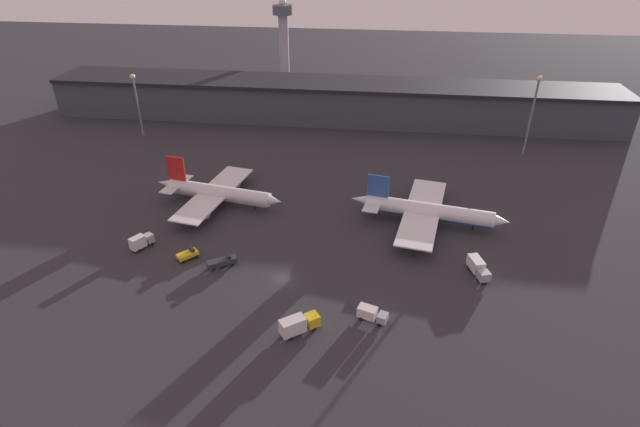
# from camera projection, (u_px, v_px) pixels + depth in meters

# --- Properties ---
(ground) EXTENTS (600.00, 600.00, 0.00)m
(ground) POSITION_uv_depth(u_px,v_px,m) (283.00, 279.00, 111.19)
(ground) COLOR #2D2D33
(terminal_building) EXTENTS (220.21, 23.19, 15.20)m
(terminal_building) POSITION_uv_depth(u_px,v_px,m) (331.00, 101.00, 197.03)
(terminal_building) COLOR #3D424C
(terminal_building) RESTS_ON ground
(airplane_0) EXTENTS (38.10, 34.95, 12.73)m
(airplane_0) POSITION_uv_depth(u_px,v_px,m) (217.00, 193.00, 139.03)
(airplane_0) COLOR silver
(airplane_0) RESTS_ON ground
(airplane_1) EXTENTS (40.97, 37.35, 12.00)m
(airplane_1) POSITION_uv_depth(u_px,v_px,m) (427.00, 211.00, 129.89)
(airplane_1) COLOR white
(airplane_1) RESTS_ON ground
(service_vehicle_0) EXTENTS (5.14, 5.22, 2.44)m
(service_vehicle_0) POSITION_uv_depth(u_px,v_px,m) (188.00, 254.00, 117.31)
(service_vehicle_0) COLOR gold
(service_vehicle_0) RESTS_ON ground
(service_vehicle_1) EXTENTS (6.94, 5.43, 2.69)m
(service_vehicle_1) POSITION_uv_depth(u_px,v_px,m) (222.00, 262.00, 114.58)
(service_vehicle_1) COLOR #282D38
(service_vehicle_1) RESTS_ON ground
(service_vehicle_2) EXTENTS (4.55, 7.89, 3.42)m
(service_vehicle_2) POSITION_uv_depth(u_px,v_px,m) (478.00, 267.00, 111.71)
(service_vehicle_2) COLOR #9EA3A8
(service_vehicle_2) RESTS_ON ground
(service_vehicle_3) EXTENTS (7.88, 6.72, 3.84)m
(service_vehicle_3) POSITION_uv_depth(u_px,v_px,m) (298.00, 324.00, 95.57)
(service_vehicle_3) COLOR gold
(service_vehicle_3) RESTS_ON ground
(service_vehicle_4) EXTENTS (6.44, 4.12, 2.90)m
(service_vehicle_4) POSITION_uv_depth(u_px,v_px,m) (371.00, 314.00, 98.83)
(service_vehicle_4) COLOR #9EA3A8
(service_vehicle_4) RESTS_ON ground
(service_vehicle_5) EXTENTS (4.78, 6.06, 3.59)m
(service_vehicle_5) POSITION_uv_depth(u_px,v_px,m) (141.00, 241.00, 120.58)
(service_vehicle_5) COLOR #9EA3A8
(service_vehicle_5) RESTS_ON ground
(lamp_post_0) EXTENTS (1.80, 1.80, 23.03)m
(lamp_post_0) POSITION_uv_depth(u_px,v_px,m) (136.00, 97.00, 177.45)
(lamp_post_0) COLOR slate
(lamp_post_0) RESTS_ON ground
(lamp_post_1) EXTENTS (1.80, 1.80, 26.90)m
(lamp_post_1) POSITION_uv_depth(u_px,v_px,m) (533.00, 106.00, 161.96)
(lamp_post_1) COLOR slate
(lamp_post_1) RESTS_ON ground
(control_tower) EXTENTS (9.00, 9.00, 39.99)m
(control_tower) POSITION_uv_depth(u_px,v_px,m) (284.00, 38.00, 226.04)
(control_tower) COLOR #99999E
(control_tower) RESTS_ON ground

